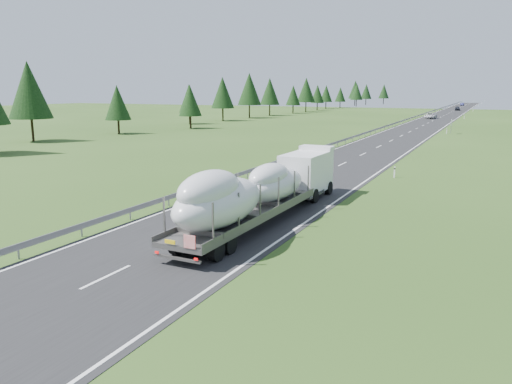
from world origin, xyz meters
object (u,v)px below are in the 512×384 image
at_px(distant_car_blue, 462,104).
at_px(boat_truck, 260,188).
at_px(highway_sign, 451,124).
at_px(distant_car_dark, 457,108).
at_px(distant_van, 431,116).

bearing_deg(distant_car_blue, boat_truck, -90.32).
bearing_deg(highway_sign, boat_truck, -94.14).
bearing_deg(boat_truck, highway_sign, 85.86).
distance_m(highway_sign, distant_car_blue, 162.76).
height_order(highway_sign, distant_car_dark, highway_sign).
relative_size(highway_sign, distant_van, 0.45).
bearing_deg(distant_car_dark, distant_car_blue, 86.58).
xyz_separation_m(highway_sign, distant_car_blue, (-8.22, 162.55, -1.11)).
relative_size(highway_sign, distant_car_dark, 0.59).
bearing_deg(distant_van, distant_car_blue, 92.31).
height_order(highway_sign, boat_truck, boat_truck).
relative_size(distant_car_dark, distant_car_blue, 1.04).
xyz_separation_m(highway_sign, distant_car_dark, (-6.31, 105.75, -1.05)).
bearing_deg(distant_car_dark, distant_van, -97.85).
distance_m(boat_truck, distant_van, 115.90).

